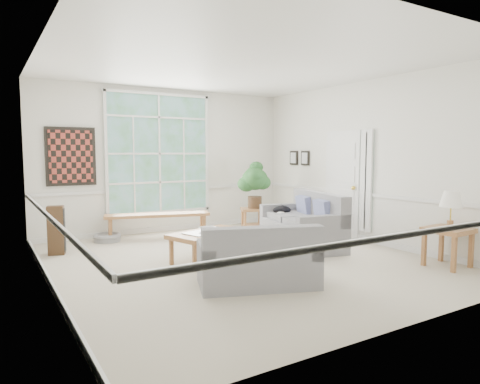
# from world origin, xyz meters

# --- Properties ---
(floor) EXTENTS (5.50, 6.00, 0.01)m
(floor) POSITION_xyz_m (0.00, 0.00, -0.01)
(floor) COLOR #BCB19C
(floor) RESTS_ON ground
(ceiling) EXTENTS (5.50, 6.00, 0.02)m
(ceiling) POSITION_xyz_m (0.00, 0.00, 3.00)
(ceiling) COLOR white
(ceiling) RESTS_ON ground
(wall_back) EXTENTS (5.50, 0.02, 3.00)m
(wall_back) POSITION_xyz_m (0.00, 3.00, 1.50)
(wall_back) COLOR white
(wall_back) RESTS_ON ground
(wall_front) EXTENTS (5.50, 0.02, 3.00)m
(wall_front) POSITION_xyz_m (0.00, -3.00, 1.50)
(wall_front) COLOR white
(wall_front) RESTS_ON ground
(wall_left) EXTENTS (0.02, 6.00, 3.00)m
(wall_left) POSITION_xyz_m (-2.75, 0.00, 1.50)
(wall_left) COLOR white
(wall_left) RESTS_ON ground
(wall_right) EXTENTS (0.02, 6.00, 3.00)m
(wall_right) POSITION_xyz_m (2.75, 0.00, 1.50)
(wall_right) COLOR white
(wall_right) RESTS_ON ground
(window_back) EXTENTS (2.30, 0.08, 2.40)m
(window_back) POSITION_xyz_m (-0.20, 2.96, 1.65)
(window_back) COLOR white
(window_back) RESTS_ON wall_back
(entry_door) EXTENTS (0.08, 0.90, 2.10)m
(entry_door) POSITION_xyz_m (2.71, 0.60, 1.05)
(entry_door) COLOR white
(entry_door) RESTS_ON floor
(door_sidelight) EXTENTS (0.08, 0.26, 1.90)m
(door_sidelight) POSITION_xyz_m (2.71, -0.03, 1.15)
(door_sidelight) COLOR white
(door_sidelight) RESTS_ON wall_right
(wall_art) EXTENTS (0.90, 0.06, 1.10)m
(wall_art) POSITION_xyz_m (-1.95, 2.95, 1.60)
(wall_art) COLOR #59231C
(wall_art) RESTS_ON wall_back
(wall_frame_near) EXTENTS (0.04, 0.26, 0.32)m
(wall_frame_near) POSITION_xyz_m (2.71, 1.75, 1.55)
(wall_frame_near) COLOR black
(wall_frame_near) RESTS_ON wall_right
(wall_frame_far) EXTENTS (0.04, 0.26, 0.32)m
(wall_frame_far) POSITION_xyz_m (2.71, 2.15, 1.55)
(wall_frame_far) COLOR black
(wall_frame_far) RESTS_ON wall_right
(loveseat_right) EXTENTS (1.30, 1.94, 0.96)m
(loveseat_right) POSITION_xyz_m (1.45, 0.31, 0.48)
(loveseat_right) COLOR gray
(loveseat_right) RESTS_ON floor
(loveseat_front) EXTENTS (1.64, 1.23, 0.80)m
(loveseat_front) POSITION_xyz_m (-0.47, -1.17, 0.40)
(loveseat_front) COLOR gray
(loveseat_front) RESTS_ON floor
(coffee_table) EXTENTS (1.37, 1.01, 0.46)m
(coffee_table) POSITION_xyz_m (-0.44, 0.24, 0.23)
(coffee_table) COLOR #A26A3C
(coffee_table) RESTS_ON floor
(pewter_bowl) EXTENTS (0.33, 0.33, 0.08)m
(pewter_bowl) POSITION_xyz_m (-0.43, 0.28, 0.49)
(pewter_bowl) COLOR gray
(pewter_bowl) RESTS_ON coffee_table
(window_bench) EXTENTS (2.05, 0.94, 0.47)m
(window_bench) POSITION_xyz_m (-0.47, 2.38, 0.24)
(window_bench) COLOR #A26A3C
(window_bench) RESTS_ON floor
(end_table) EXTENTS (0.63, 0.63, 0.48)m
(end_table) POSITION_xyz_m (1.57, 2.10, 0.24)
(end_table) COLOR #A26A3C
(end_table) RESTS_ON floor
(houseplant) EXTENTS (0.83, 0.83, 1.03)m
(houseplant) POSITION_xyz_m (1.60, 2.06, 0.99)
(houseplant) COLOR #285A29
(houseplant) RESTS_ON end_table
(side_table) EXTENTS (0.60, 0.60, 0.58)m
(side_table) POSITION_xyz_m (2.40, -1.89, 0.29)
(side_table) COLOR #A26A3C
(side_table) RESTS_ON floor
(table_lamp) EXTENTS (0.41, 0.41, 0.55)m
(table_lamp) POSITION_xyz_m (2.33, -1.95, 0.85)
(table_lamp) COLOR white
(table_lamp) RESTS_ON side_table
(pet_bed) EXTENTS (0.63, 0.63, 0.15)m
(pet_bed) POSITION_xyz_m (-1.43, 2.52, 0.07)
(pet_bed) COLOR gray
(pet_bed) RESTS_ON floor
(floor_speaker) EXTENTS (0.30, 0.26, 0.80)m
(floor_speaker) POSITION_xyz_m (-2.40, 1.90, 0.40)
(floor_speaker) COLOR #3D2817
(floor_speaker) RESTS_ON floor
(cat) EXTENTS (0.39, 0.28, 0.18)m
(cat) POSITION_xyz_m (1.49, 0.94, 0.58)
(cat) COLOR black
(cat) RESTS_ON loveseat_right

